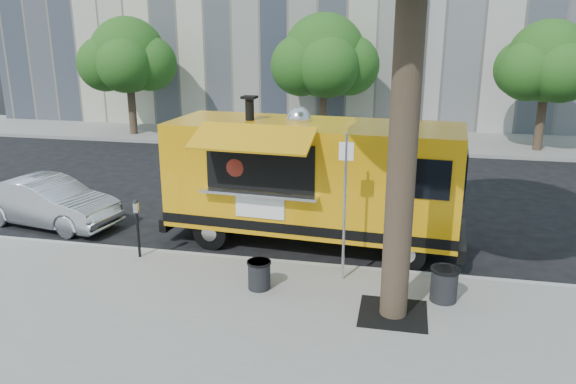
% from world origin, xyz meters
% --- Properties ---
extents(ground, '(120.00, 120.00, 0.00)m').
position_xyz_m(ground, '(0.00, 0.00, 0.00)').
color(ground, black).
rests_on(ground, ground).
extents(sidewalk, '(60.00, 6.00, 0.15)m').
position_xyz_m(sidewalk, '(0.00, -4.00, 0.07)').
color(sidewalk, gray).
rests_on(sidewalk, ground).
extents(curb, '(60.00, 0.14, 0.16)m').
position_xyz_m(curb, '(0.00, -0.93, 0.07)').
color(curb, '#999993').
rests_on(curb, ground).
extents(far_sidewalk, '(60.00, 5.00, 0.15)m').
position_xyz_m(far_sidewalk, '(0.00, 13.50, 0.07)').
color(far_sidewalk, gray).
rests_on(far_sidewalk, ground).
extents(tree_well, '(1.20, 1.20, 0.02)m').
position_xyz_m(tree_well, '(2.60, -2.80, 0.15)').
color(tree_well, black).
rests_on(tree_well, sidewalk).
extents(far_tree_a, '(3.42, 3.42, 5.36)m').
position_xyz_m(far_tree_a, '(-10.00, 12.30, 3.78)').
color(far_tree_a, '#33261C').
rests_on(far_tree_a, far_sidewalk).
extents(far_tree_b, '(3.60, 3.60, 5.50)m').
position_xyz_m(far_tree_b, '(-1.00, 12.70, 3.83)').
color(far_tree_b, '#33261C').
rests_on(far_tree_b, far_sidewalk).
extents(far_tree_c, '(3.24, 3.24, 5.21)m').
position_xyz_m(far_tree_c, '(8.00, 12.40, 3.72)').
color(far_tree_c, '#33261C').
rests_on(far_tree_c, far_sidewalk).
extents(sign_post, '(0.28, 0.06, 3.00)m').
position_xyz_m(sign_post, '(1.55, -1.55, 1.85)').
color(sign_post, silver).
rests_on(sign_post, sidewalk).
extents(parking_meter, '(0.11, 0.11, 1.33)m').
position_xyz_m(parking_meter, '(-3.00, -1.35, 0.98)').
color(parking_meter, black).
rests_on(parking_meter, sidewalk).
extents(food_truck, '(7.20, 3.52, 3.49)m').
position_xyz_m(food_truck, '(0.53, 0.57, 1.64)').
color(food_truck, orange).
rests_on(food_truck, ground).
extents(sedan, '(4.07, 2.02, 1.28)m').
position_xyz_m(sedan, '(-6.44, 0.45, 0.64)').
color(sedan, silver).
rests_on(sedan, ground).
extents(trash_bin_left, '(0.48, 0.48, 0.57)m').
position_xyz_m(trash_bin_left, '(0.00, -2.31, 0.46)').
color(trash_bin_left, black).
rests_on(trash_bin_left, sidewalk).
extents(trash_bin_right, '(0.54, 0.54, 0.65)m').
position_xyz_m(trash_bin_right, '(3.50, -2.08, 0.49)').
color(trash_bin_right, black).
rests_on(trash_bin_right, sidewalk).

